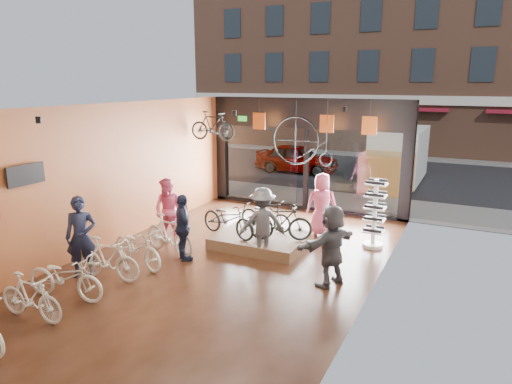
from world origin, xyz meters
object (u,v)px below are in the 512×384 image
Objects in this scene: customer_0 at (81,237)px; customer_3 at (262,223)px; floor_bike_3 at (108,259)px; display_platform at (261,241)px; display_bike_left at (228,219)px; floor_bike_2 at (65,277)px; customer_1 at (169,211)px; display_bike_mid at (281,222)px; customer_5 at (331,246)px; box_truck at (395,159)px; sunglasses_rack at (375,214)px; floor_bike_1 at (31,297)px; floor_bike_4 at (137,247)px; hung_bike at (213,126)px; customer_2 at (183,228)px; penny_farthing at (305,143)px; floor_bike_5 at (169,234)px; street_car at (297,158)px; display_bike_right at (266,215)px; customer_4 at (322,205)px.

customer_3 is at bearing 7.94° from customer_0.
display_platform is (2.14, 3.44, -0.34)m from floor_bike_3.
customer_0 is (-2.03, -3.12, 0.17)m from display_bike_left.
floor_bike_2 is 1.00× the size of customer_1.
customer_5 reaches higher than display_bike_mid.
customer_1 is (-1.66, -0.38, 0.12)m from display_bike_left.
box_truck is 3.21× the size of sunglasses_rack.
floor_bike_2 is at bearing 4.13° from floor_bike_1.
floor_bike_4 is 1.16× the size of hung_bike.
sunglasses_rack is (5.16, 2.07, 0.04)m from customer_1.
sunglasses_rack is at bearing -161.67° from customer_5.
floor_bike_2 is at bearing 113.75° from customer_2.
penny_farthing is (0.98, 3.10, 1.73)m from display_bike_left.
floor_bike_2 is 1.06× the size of customer_2.
display_bike_mid is (2.53, 1.41, 0.27)m from floor_bike_5.
penny_farthing is 3.11m from hung_bike.
floor_bike_2 is 7.89m from penny_farthing.
penny_farthing is at bearing -13.50° from display_bike_mid.
floor_bike_4 is 1.01× the size of customer_5.
customer_2 is (0.60, -0.20, 0.32)m from floor_bike_5.
sunglasses_rack is (3.50, 1.69, 0.16)m from display_bike_left.
floor_bike_3 is at bearing -3.05° from floor_bike_1.
penny_farthing is (-0.42, 2.81, 1.71)m from display_bike_mid.
floor_bike_2 is at bearing 174.27° from display_bike_left.
box_truck is at bearing -38.43° from hung_bike.
hung_bike is (-0.70, 7.69, 2.47)m from floor_bike_1.
box_truck is (4.80, -1.00, 0.49)m from street_car.
customer_3 is 3.08m from sunglasses_rack.
display_bike_right is 1.67m from customer_4.
customer_1 is (-0.53, 0.73, 0.38)m from floor_bike_5.
display_bike_mid is 2.51m from customer_2.
display_bike_left is 4.02m from hung_bike.
floor_bike_1 reaches higher than display_platform.
floor_bike_5 is at bearing -15.26° from floor_bike_2.
display_platform is 1.52× the size of display_bike_right.
customer_2 is at bearing -162.27° from hung_bike.
floor_bike_1 is 0.82× the size of floor_bike_4.
display_bike_right is 0.89× the size of customer_1.
customer_0 is 2.76m from customer_1.
customer_0 reaches higher than street_car.
customer_3 is at bearing -42.81° from floor_bike_2.
box_truck is 10.79m from customer_1.
floor_bike_2 is 7.25m from hung_bike.
display_bike_mid is at bearing -10.67° from display_platform.
street_car is at bearing 21.58° from display_bike_right.
customer_4 is (1.93, 2.02, 0.14)m from display_bike_left.
display_bike_mid is (1.40, 0.30, 0.01)m from display_bike_left.
box_truck is at bearing -133.71° from customer_3.
display_bike_left is (-0.77, -0.42, 0.62)m from display_platform.
hung_bike is (-0.41, 3.07, 2.03)m from customer_1.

